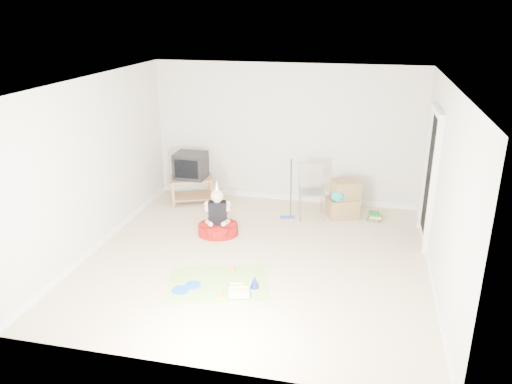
% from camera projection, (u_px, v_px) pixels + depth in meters
% --- Properties ---
extents(ground, '(5.00, 5.00, 0.00)m').
position_uv_depth(ground, '(257.00, 258.00, 7.46)').
color(ground, beige).
rests_on(ground, ground).
extents(doorway_recess, '(0.02, 0.90, 2.05)m').
position_uv_depth(doorway_recess, '(430.00, 180.00, 7.69)').
color(doorway_recess, black).
rests_on(doorway_recess, ground).
extents(tv_stand, '(0.92, 0.76, 0.49)m').
position_uv_depth(tv_stand, '(192.00, 188.00, 9.51)').
color(tv_stand, '#946542').
rests_on(tv_stand, ground).
extents(crt_tv, '(0.58, 0.48, 0.49)m').
position_uv_depth(crt_tv, '(191.00, 165.00, 9.35)').
color(crt_tv, black).
rests_on(crt_tv, tv_stand).
extents(folding_chair, '(0.52, 0.50, 0.98)m').
position_uv_depth(folding_chair, '(312.00, 192.00, 8.75)').
color(folding_chair, gray).
rests_on(folding_chair, ground).
extents(cardboard_boxes, '(0.64, 0.59, 0.67)m').
position_uv_depth(cardboard_boxes, '(344.00, 199.00, 8.85)').
color(cardboard_boxes, olive).
rests_on(cardboard_boxes, ground).
extents(floor_mop, '(0.26, 0.34, 1.01)m').
position_uv_depth(floor_mop, '(287.00, 204.00, 8.78)').
color(floor_mop, blue).
rests_on(floor_mop, ground).
extents(book_pile, '(0.28, 0.32, 0.12)m').
position_uv_depth(book_pile, '(375.00, 216.00, 8.81)').
color(book_pile, '#26732E').
rests_on(book_pile, ground).
extents(seated_woman, '(0.80, 0.80, 0.94)m').
position_uv_depth(seated_woman, '(218.00, 223.00, 8.16)').
color(seated_woman, '#99120E').
rests_on(seated_woman, ground).
extents(party_mat, '(1.55, 1.30, 0.01)m').
position_uv_depth(party_mat, '(218.00, 283.00, 6.76)').
color(party_mat, '#FF358B').
rests_on(party_mat, ground).
extents(birthday_cake, '(0.32, 0.28, 0.14)m').
position_uv_depth(birthday_cake, '(239.00, 293.00, 6.47)').
color(birthday_cake, white).
rests_on(birthday_cake, party_mat).
extents(blue_plate_near, '(0.26, 0.26, 0.01)m').
position_uv_depth(blue_plate_near, '(193.00, 285.00, 6.71)').
color(blue_plate_near, blue).
rests_on(blue_plate_near, party_mat).
extents(blue_plate_far, '(0.32, 0.32, 0.01)m').
position_uv_depth(blue_plate_far, '(180.00, 290.00, 6.58)').
color(blue_plate_far, blue).
rests_on(blue_plate_far, party_mat).
extents(orange_cup_near, '(0.08, 0.08, 0.07)m').
position_uv_depth(orange_cup_near, '(233.00, 269.00, 7.05)').
color(orange_cup_near, orange).
rests_on(orange_cup_near, party_mat).
extents(orange_cup_far, '(0.07, 0.07, 0.07)m').
position_uv_depth(orange_cup_far, '(221.00, 294.00, 6.44)').
color(orange_cup_far, orange).
rests_on(orange_cup_far, party_mat).
extents(blue_party_hat, '(0.14, 0.14, 0.18)m').
position_uv_depth(blue_party_hat, '(255.00, 282.00, 6.63)').
color(blue_party_hat, '#1B2FBD').
rests_on(blue_party_hat, party_mat).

